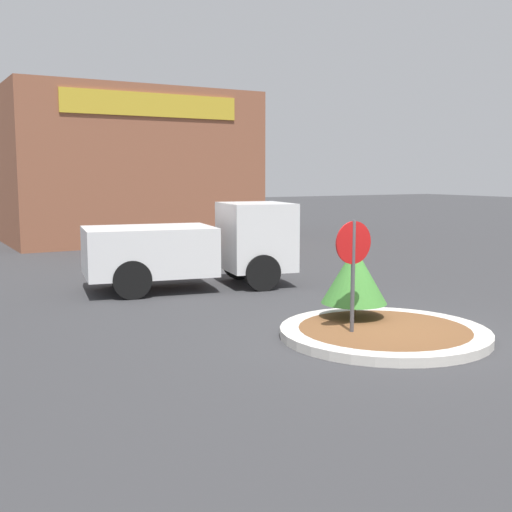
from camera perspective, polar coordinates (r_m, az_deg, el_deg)
ground_plane at (r=11.57m, az=11.30°, el=-7.10°), size 120.00×120.00×0.00m
traffic_island at (r=11.55m, az=11.31°, el=-6.71°), size 3.66×3.66×0.16m
stop_sign at (r=10.97m, az=8.63°, el=-0.15°), size 0.73×0.07×2.08m
island_shrub at (r=12.17m, az=8.74°, el=-1.69°), size 1.23×1.23×1.34m
utility_truck at (r=16.07m, az=-5.36°, el=0.91°), size 5.39×2.84×2.12m
storefront_building at (r=28.53m, az=-11.25°, el=7.80°), size 10.20×6.07×6.32m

